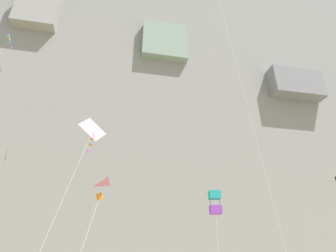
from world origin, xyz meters
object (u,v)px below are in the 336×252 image
(kite_diamond_low_left, at_px, (2,161))
(kite_box_mid_left, at_px, (215,202))
(kite_delta_upper_right, at_px, (92,196))
(kite_diamond_high_left, at_px, (92,131))
(kite_banner_mid_right, at_px, (3,58))

(kite_diamond_low_left, xyz_separation_m, kite_box_mid_left, (20.61, -2.92, -3.77))
(kite_diamond_low_left, xyz_separation_m, kite_delta_upper_right, (9.62, -7.81, -4.59))
(kite_diamond_high_left, bearing_deg, kite_diamond_low_left, 141.07)
(kite_diamond_high_left, relative_size, kite_box_mid_left, 1.55)
(kite_diamond_high_left, bearing_deg, kite_box_mid_left, 20.07)
(kite_box_mid_left, bearing_deg, kite_diamond_high_left, -159.93)
(kite_delta_upper_right, distance_m, kite_box_mid_left, 12.06)
(kite_banner_mid_right, xyz_separation_m, kite_box_mid_left, (25.75, -6.78, -19.16))
(kite_box_mid_left, bearing_deg, kite_diamond_low_left, 171.95)
(kite_diamond_high_left, relative_size, kite_delta_upper_right, 1.90)
(kite_banner_mid_right, relative_size, kite_delta_upper_right, 4.31)
(kite_banner_mid_right, height_order, kite_delta_upper_right, kite_banner_mid_right)
(kite_diamond_high_left, distance_m, kite_delta_upper_right, 5.36)
(kite_diamond_high_left, xyz_separation_m, kite_banner_mid_right, (-14.05, 11.06, 14.70))
(kite_box_mid_left, bearing_deg, kite_banner_mid_right, 165.24)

